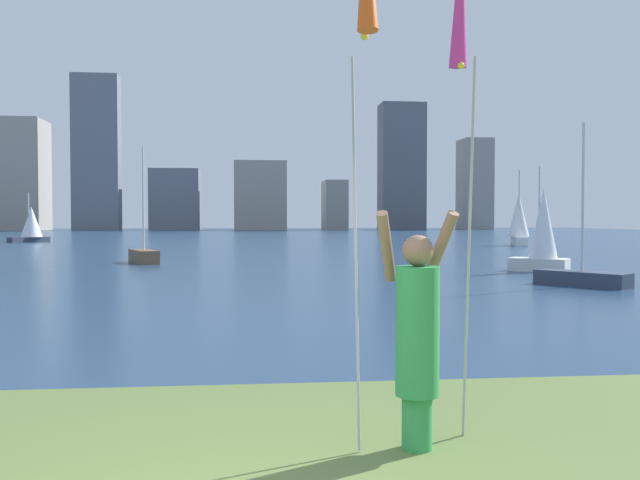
# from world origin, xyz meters

# --- Properties ---
(ground) EXTENTS (120.00, 138.00, 0.12)m
(ground) POSITION_xyz_m (0.00, 50.95, -0.06)
(ground) COLOR #5B7038
(person) EXTENTS (0.72, 0.53, 1.96)m
(person) POSITION_xyz_m (1.64, 1.44, 0.96)
(person) COLOR green
(person) RESTS_ON ground
(kite_flag_right) EXTENTS (0.16, 0.57, 4.49)m
(kite_flag_right) POSITION_xyz_m (2.13, 1.88, 3.74)
(kite_flag_right) COLOR #B2B2B7
(kite_flag_right) RESTS_ON ground
(sailboat_0) EXTENTS (1.60, 2.59, 4.89)m
(sailboat_0) POSITION_xyz_m (-4.10, 25.19, 0.33)
(sailboat_0) COLOR brown
(sailboat_0) RESTS_ON ground
(sailboat_1) EXTENTS (2.16, 1.97, 3.71)m
(sailboat_1) POSITION_xyz_m (10.53, 19.21, 1.30)
(sailboat_1) COLOR silver
(sailboat_1) RESTS_ON ground
(sailboat_2) EXTENTS (2.13, 2.53, 4.52)m
(sailboat_2) POSITION_xyz_m (9.48, 14.17, 0.27)
(sailboat_2) COLOR #333D51
(sailboat_2) RESTS_ON ground
(sailboat_5) EXTENTS (1.72, 2.94, 5.10)m
(sailboat_5) POSITION_xyz_m (18.34, 40.69, 1.75)
(sailboat_5) COLOR white
(sailboat_5) RESTS_ON ground
(sailboat_6) EXTENTS (2.69, 2.93, 3.76)m
(sailboat_6) POSITION_xyz_m (-16.49, 51.16, 1.37)
(sailboat_6) COLOR #333D51
(sailboat_6) RESTS_ON ground
(skyline_tower_0) EXTENTS (7.41, 7.83, 16.32)m
(skyline_tower_0) POSITION_xyz_m (-33.63, 102.02, 8.16)
(skyline_tower_0) COLOR gray
(skyline_tower_0) RESTS_ON ground
(skyline_tower_1) EXTENTS (6.66, 3.16, 22.69)m
(skyline_tower_1) POSITION_xyz_m (-21.91, 99.78, 11.35)
(skyline_tower_1) COLOR slate
(skyline_tower_1) RESTS_ON ground
(skyline_tower_2) EXTENTS (7.43, 4.98, 9.29)m
(skyline_tower_2) POSITION_xyz_m (-10.99, 103.23, 4.65)
(skyline_tower_2) COLOR slate
(skyline_tower_2) RESTS_ON ground
(skyline_tower_3) EXTENTS (7.83, 7.57, 10.39)m
(skyline_tower_3) POSITION_xyz_m (1.99, 102.30, 5.19)
(skyline_tower_3) COLOR gray
(skyline_tower_3) RESTS_ON ground
(skyline_tower_4) EXTENTS (3.46, 7.25, 7.66)m
(skyline_tower_4) POSITION_xyz_m (13.72, 103.93, 3.83)
(skyline_tower_4) COLOR gray
(skyline_tower_4) RESTS_ON ground
(skyline_tower_5) EXTENTS (6.94, 5.03, 19.93)m
(skyline_tower_5) POSITION_xyz_m (24.51, 104.07, 9.97)
(skyline_tower_5) COLOR #565B66
(skyline_tower_5) RESTS_ON ground
(skyline_tower_6) EXTENTS (4.49, 5.69, 14.32)m
(skyline_tower_6) POSITION_xyz_m (36.10, 102.81, 7.16)
(skyline_tower_6) COLOR gray
(skyline_tower_6) RESTS_ON ground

